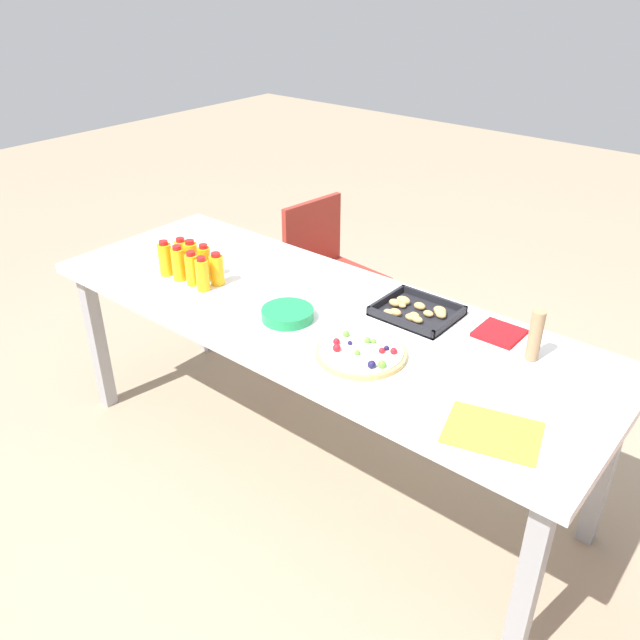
{
  "coord_description": "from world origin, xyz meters",
  "views": [
    {
      "loc": [
        1.38,
        -1.64,
        1.91
      ],
      "look_at": [
        0.09,
        -0.08,
        0.77
      ],
      "focal_mm": 36.45,
      "sensor_mm": 36.0,
      "label": 1
    }
  ],
  "objects": [
    {
      "name": "plate_stack",
      "position": [
        -0.03,
        -0.12,
        0.77
      ],
      "size": [
        0.19,
        0.19,
        0.04
      ],
      "color": "#1E8C4C",
      "rests_on": "party_table"
    },
    {
      "name": "juice_bottle_2",
      "position": [
        -0.52,
        -0.15,
        0.81
      ],
      "size": [
        0.05,
        0.05,
        0.14
      ],
      "color": "#FAAD14",
      "rests_on": "party_table"
    },
    {
      "name": "juice_bottle_4",
      "position": [
        -0.67,
        -0.08,
        0.81
      ],
      "size": [
        0.05,
        0.05,
        0.14
      ],
      "color": "#FAAE14",
      "rests_on": "party_table"
    },
    {
      "name": "cardboard_tube",
      "position": [
        0.77,
        0.19,
        0.84
      ],
      "size": [
        0.04,
        0.04,
        0.18
      ],
      "primitive_type": "cylinder",
      "color": "#9E7A56",
      "rests_on": "party_table"
    },
    {
      "name": "paper_folder",
      "position": [
        0.84,
        -0.24,
        0.75
      ],
      "size": [
        0.3,
        0.26,
        0.01
      ],
      "primitive_type": "cube",
      "rotation": [
        0.0,
        0.0,
        0.27
      ],
      "color": "yellow",
      "rests_on": "party_table"
    },
    {
      "name": "ground_plane",
      "position": [
        0.0,
        0.0,
        0.0
      ],
      "size": [
        12.0,
        12.0,
        0.0
      ],
      "primitive_type": "plane",
      "color": "gray"
    },
    {
      "name": "snack_tray",
      "position": [
        0.31,
        0.2,
        0.76
      ],
      "size": [
        0.29,
        0.24,
        0.04
      ],
      "color": "black",
      "rests_on": "party_table"
    },
    {
      "name": "juice_bottle_3",
      "position": [
        -0.45,
        -0.16,
        0.81
      ],
      "size": [
        0.05,
        0.05,
        0.14
      ],
      "color": "#FAAC14",
      "rests_on": "party_table"
    },
    {
      "name": "chair_far_left",
      "position": [
        -0.53,
        0.73,
        0.5
      ],
      "size": [
        0.44,
        0.44,
        0.83
      ],
      "rotation": [
        0.0,
        0.0,
        -1.69
      ],
      "color": "maroon",
      "rests_on": "ground_plane"
    },
    {
      "name": "juice_bottle_5",
      "position": [
        -0.6,
        -0.09,
        0.82
      ],
      "size": [
        0.06,
        0.06,
        0.15
      ],
      "color": "#F9AD14",
      "rests_on": "party_table"
    },
    {
      "name": "party_table",
      "position": [
        0.0,
        0.0,
        0.68
      ],
      "size": [
        2.25,
        0.8,
        0.75
      ],
      "color": "white",
      "rests_on": "ground_plane"
    },
    {
      "name": "juice_bottle_1",
      "position": [
        -0.59,
        -0.16,
        0.82
      ],
      "size": [
        0.05,
        0.05,
        0.15
      ],
      "color": "#F9AD14",
      "rests_on": "party_table"
    },
    {
      "name": "juice_bottle_6",
      "position": [
        -0.53,
        -0.08,
        0.81
      ],
      "size": [
        0.05,
        0.05,
        0.15
      ],
      "color": "#F9AC14",
      "rests_on": "party_table"
    },
    {
      "name": "napkin_stack",
      "position": [
        0.61,
        0.27,
        0.75
      ],
      "size": [
        0.15,
        0.15,
        0.01
      ],
      "primitive_type": "cube",
      "color": "red",
      "rests_on": "party_table"
    },
    {
      "name": "juice_bottle_7",
      "position": [
        -0.44,
        -0.08,
        0.81
      ],
      "size": [
        0.06,
        0.06,
        0.14
      ],
      "color": "#F9AD14",
      "rests_on": "party_table"
    },
    {
      "name": "fruit_pizza",
      "position": [
        0.32,
        -0.15,
        0.76
      ],
      "size": [
        0.3,
        0.3,
        0.05
      ],
      "color": "tan",
      "rests_on": "party_table"
    },
    {
      "name": "juice_bottle_0",
      "position": [
        -0.67,
        -0.16,
        0.82
      ],
      "size": [
        0.06,
        0.06,
        0.15
      ],
      "color": "#F9AE14",
      "rests_on": "party_table"
    }
  ]
}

